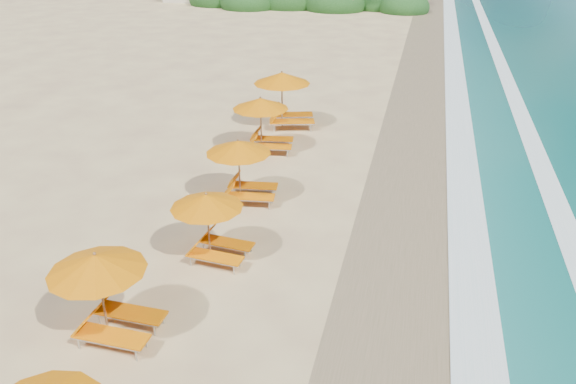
% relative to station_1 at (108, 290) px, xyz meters
% --- Properties ---
extents(ground, '(160.00, 160.00, 0.00)m').
position_rel_station_1_xyz_m(ground, '(2.72, 5.94, -1.25)').
color(ground, '#D9C07F').
rests_on(ground, ground).
extents(wet_sand, '(4.00, 160.00, 0.01)m').
position_rel_station_1_xyz_m(wet_sand, '(6.72, 5.94, -1.25)').
color(wet_sand, '#8E7655').
rests_on(wet_sand, ground).
extents(surf_foam, '(4.00, 160.00, 0.01)m').
position_rel_station_1_xyz_m(surf_foam, '(9.42, 5.94, -1.22)').
color(surf_foam, white).
rests_on(surf_foam, ground).
extents(station_1, '(2.43, 2.25, 2.23)m').
position_rel_station_1_xyz_m(station_1, '(0.00, 0.00, 0.00)').
color(station_1, olive).
rests_on(station_1, ground).
extents(station_2, '(2.34, 2.20, 2.06)m').
position_rel_station_1_xyz_m(station_2, '(1.14, 3.66, -0.10)').
color(station_2, olive).
rests_on(station_2, ground).
extents(station_3, '(2.60, 2.46, 2.22)m').
position_rel_station_1_xyz_m(station_3, '(0.86, 7.38, -0.01)').
color(station_3, olive).
rests_on(station_3, ground).
extents(station_4, '(2.74, 2.61, 2.31)m').
position_rel_station_1_xyz_m(station_4, '(0.31, 11.90, 0.04)').
color(station_4, olive).
rests_on(station_4, ground).
extents(station_5, '(3.26, 3.16, 2.61)m').
position_rel_station_1_xyz_m(station_5, '(0.43, 15.02, 0.21)').
color(station_5, olive).
rests_on(station_5, ground).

